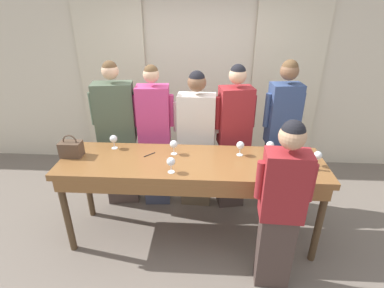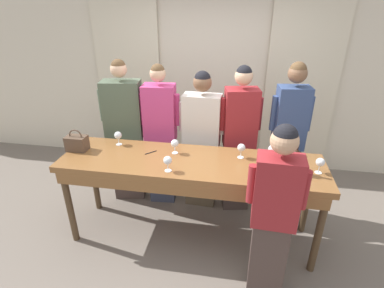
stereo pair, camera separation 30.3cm
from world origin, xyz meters
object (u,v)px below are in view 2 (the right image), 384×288
wine_glass_front_right (118,136)px  guest_striped_shirt (239,141)px  wine_glass_back_left (272,149)px  guest_olive_jacket (125,133)px  wine_bottle (295,161)px  wine_glass_center_mid (292,145)px  wine_glass_center_left (168,161)px  guest_navy_coat (287,140)px  tasting_bar (190,169)px  guest_cream_sweater (202,141)px  guest_pink_top (161,136)px  wine_glass_front_left (241,148)px  host_pouring (274,213)px  handbag (77,143)px  wine_glass_center_right (320,163)px  wine_glass_front_mid (175,144)px

wine_glass_front_right → guest_striped_shirt: guest_striped_shirt is taller
wine_glass_back_left → guest_olive_jacket: (-1.75, 0.47, -0.16)m
wine_bottle → wine_glass_center_mid: 0.38m
wine_bottle → wine_glass_back_left: wine_bottle is taller
wine_glass_center_left → guest_navy_coat: guest_navy_coat is taller
tasting_bar → guest_cream_sweater: guest_cream_sweater is taller
wine_glass_front_right → guest_pink_top: (0.37, 0.41, -0.16)m
wine_bottle → guest_striped_shirt: (-0.52, 0.71, -0.16)m
wine_glass_front_left → guest_navy_coat: (0.52, 0.49, -0.10)m
wine_glass_center_mid → host_pouring: bearing=-104.2°
wine_glass_back_left → handbag: bearing=-176.1°
wine_glass_center_right → guest_olive_jacket: (-2.17, 0.67, -0.15)m
wine_glass_front_left → guest_cream_sweater: bearing=134.1°
wine_glass_front_right → tasting_bar: bearing=-16.1°
wine_glass_back_left → guest_olive_jacket: size_ratio=0.08×
wine_bottle → guest_striped_shirt: guest_striped_shirt is taller
tasting_bar → wine_glass_center_left: 0.35m
guest_cream_sweater → host_pouring: (0.77, -1.21, -0.03)m
wine_glass_front_mid → wine_glass_center_left: 0.37m
wine_bottle → wine_glass_front_left: (-0.49, 0.22, -0.02)m
wine_glass_center_left → guest_pink_top: (-0.31, 0.87, -0.16)m
wine_bottle → guest_navy_coat: bearing=87.8°
wine_bottle → wine_glass_front_mid: bearing=170.2°
wine_glass_center_right → guest_navy_coat: 0.71m
guest_cream_sweater → guest_striped_shirt: 0.45m
handbag → guest_navy_coat: (2.26, 0.61, -0.08)m
handbag → host_pouring: (2.04, -0.60, -0.19)m
wine_glass_front_left → wine_glass_front_mid: (-0.69, -0.02, 0.00)m
wine_glass_front_left → wine_glass_front_right: size_ratio=1.00×
wine_glass_center_left → guest_cream_sweater: (0.20, 0.87, -0.19)m
wine_bottle → wine_glass_front_right: 1.87m
wine_glass_front_mid → host_pouring: (0.98, -0.71, -0.22)m
wine_glass_front_left → guest_cream_sweater: size_ratio=0.09×
handbag → guest_olive_jacket: guest_olive_jacket is taller
wine_glass_front_left → wine_glass_back_left: same height
wine_glass_front_right → wine_glass_center_right: same height
wine_glass_front_mid → wine_glass_front_right: 0.67m
host_pouring → guest_pink_top: bearing=136.5°
wine_glass_center_mid → guest_striped_shirt: 0.65m
guest_pink_top → host_pouring: 1.76m
guest_navy_coat → wine_glass_front_mid: bearing=-157.3°
wine_glass_front_right → wine_glass_center_right: (2.08, -0.26, -0.00)m
guest_navy_coat → guest_olive_jacket: bearing=180.0°
wine_glass_front_left → guest_pink_top: guest_pink_top is taller
wine_glass_front_left → tasting_bar: bearing=-161.3°
wine_glass_center_mid → guest_striped_shirt: bearing=148.4°
wine_glass_front_left → host_pouring: 0.81m
wine_glass_back_left → guest_cream_sweater: 0.93m
guest_striped_shirt → wine_glass_front_mid: bearing=-142.6°
wine_glass_center_right → handbag: bearing=178.6°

